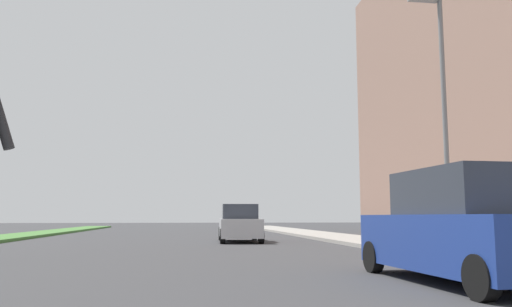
# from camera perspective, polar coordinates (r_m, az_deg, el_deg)

# --- Properties ---
(ground_plane) EXTENTS (140.00, 140.00, 0.00)m
(ground_plane) POSITION_cam_1_polar(r_m,az_deg,el_deg) (26.71, -9.93, -9.40)
(ground_plane) COLOR #38383A
(sidewalk_right) EXTENTS (3.00, 64.00, 0.15)m
(sidewalk_right) POSITION_cam_1_polar(r_m,az_deg,el_deg) (25.91, 10.03, -9.30)
(sidewalk_right) COLOR #9E9991
(sidewalk_right) RESTS_ON ground_plane
(street_lamp_right) EXTENTS (1.02, 0.24, 7.50)m
(street_lamp_right) POSITION_cam_1_polar(r_m,az_deg,el_deg) (15.82, 19.89, 5.97)
(street_lamp_right) COLOR slate
(street_lamp_right) RESTS_ON sidewalk_right
(suv_crossing) EXTENTS (2.13, 4.67, 1.97)m
(suv_crossing) POSITION_cam_1_polar(r_m,az_deg,el_deg) (9.75, 22.05, -7.81)
(suv_crossing) COLOR navy
(suv_crossing) RESTS_ON ground_plane
(sedan_midblock) EXTENTS (2.05, 4.34, 1.71)m
(sedan_midblock) POSITION_cam_1_polar(r_m,az_deg,el_deg) (23.77, -1.83, -7.89)
(sedan_midblock) COLOR #B7B7BC
(sedan_midblock) RESTS_ON ground_plane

